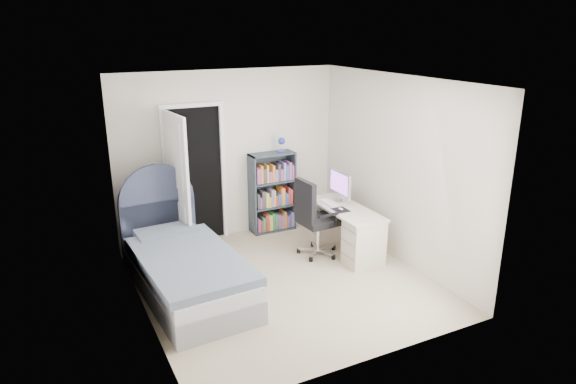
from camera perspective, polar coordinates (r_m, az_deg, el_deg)
name	(u,v)px	position (r m, az deg, el deg)	size (l,w,h in m)	color
room_shell	(283,187)	(6.09, -0.56, 0.52)	(3.50, 3.70, 2.60)	tan
door	(184,181)	(7.25, -11.48, 1.25)	(0.92, 0.83, 2.06)	black
bed	(185,267)	(6.37, -11.41, -8.18)	(1.16, 2.27, 1.36)	gray
nightstand	(158,225)	(7.44, -14.23, -3.62)	(0.42, 0.42, 0.62)	tan
floor_lamp	(181,213)	(7.43, -11.80, -2.33)	(0.19, 0.19, 1.34)	silver
bookcase	(273,195)	(7.97, -1.69, -0.33)	(0.70, 0.30, 1.48)	#354149
desk	(344,227)	(7.33, 6.29, -3.90)	(0.54, 1.35, 1.10)	beige
office_chair	(313,215)	(7.06, 2.81, -2.51)	(0.58, 0.59, 1.11)	silver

